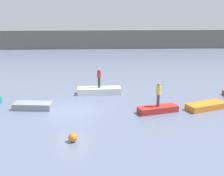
# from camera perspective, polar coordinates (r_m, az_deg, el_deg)

# --- Properties ---
(ground_plane) EXTENTS (120.00, 120.00, 0.00)m
(ground_plane) POSITION_cam_1_polar(r_m,az_deg,el_deg) (23.25, -7.09, -4.01)
(ground_plane) COLOR slate
(embankment_wall) EXTENTS (80.00, 1.20, 2.88)m
(embankment_wall) POSITION_cam_1_polar(r_m,az_deg,el_deg) (51.77, -4.60, 8.43)
(embankment_wall) COLOR #666056
(embankment_wall) RESTS_ON ground_plane
(rowboat_grey) EXTENTS (2.77, 1.36, 0.45)m
(rowboat_grey) POSITION_cam_1_polar(r_m,az_deg,el_deg) (24.14, -13.59, -3.03)
(rowboat_grey) COLOR gray
(rowboat_grey) RESTS_ON ground_plane
(rowboat_white) EXTENTS (3.59, 1.19, 0.53)m
(rowboat_white) POSITION_cam_1_polar(r_m,az_deg,el_deg) (27.13, -2.23, -0.47)
(rowboat_white) COLOR white
(rowboat_white) RESTS_ON ground_plane
(rowboat_red) EXTENTS (2.95, 1.68, 0.43)m
(rowboat_red) POSITION_cam_1_polar(r_m,az_deg,el_deg) (23.01, 7.96, -3.69)
(rowboat_red) COLOR red
(rowboat_red) RESTS_ON ground_plane
(rowboat_orange) EXTENTS (3.09, 2.11, 0.44)m
(rowboat_orange) POSITION_cam_1_polar(r_m,az_deg,el_deg) (24.38, 15.99, -3.04)
(rowboat_orange) COLOR orange
(rowboat_orange) RESTS_ON ground_plane
(person_yellow_shirt) EXTENTS (0.32, 0.32, 1.67)m
(person_yellow_shirt) POSITION_cam_1_polar(r_m,az_deg,el_deg) (22.66, 8.07, -0.96)
(person_yellow_shirt) COLOR #4C4C56
(person_yellow_shirt) RESTS_ON rowboat_red
(person_red_shirt) EXTENTS (0.32, 0.32, 1.64)m
(person_red_shirt) POSITION_cam_1_polar(r_m,az_deg,el_deg) (26.83, -2.26, 1.95)
(person_red_shirt) COLOR #38332D
(person_red_shirt) RESTS_ON rowboat_white
(mooring_buoy) EXTENTS (0.51, 0.51, 0.51)m
(mooring_buoy) POSITION_cam_1_polar(r_m,az_deg,el_deg) (18.38, -6.83, -8.55)
(mooring_buoy) COLOR orange
(mooring_buoy) RESTS_ON ground_plane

